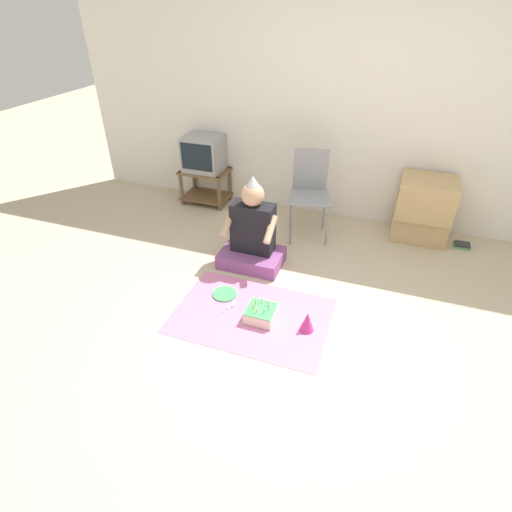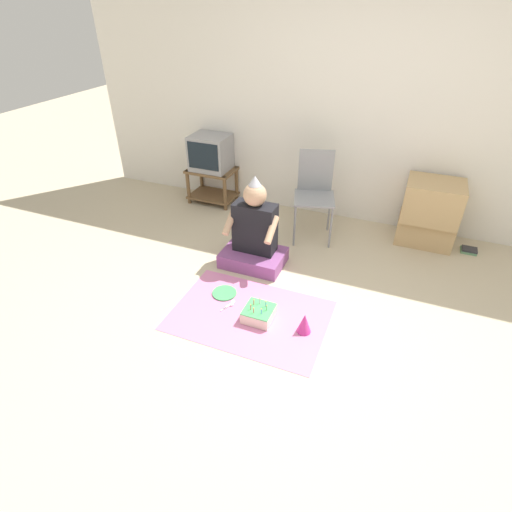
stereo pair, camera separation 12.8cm
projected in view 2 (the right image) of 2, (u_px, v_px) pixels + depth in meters
ground_plane at (291, 335)px, 3.11m from camera, size 16.00×16.00×0.00m
wall_back at (362, 105)px, 4.07m from camera, size 6.40×0.06×2.55m
tv_stand at (212, 182)px, 4.97m from camera, size 0.57×0.40×0.43m
tv at (211, 153)px, 4.76m from camera, size 0.45×0.39×0.41m
folding_chair at (315, 189)px, 4.13m from camera, size 0.50×0.50×0.91m
cardboard_box_stack at (430, 212)px, 4.08m from camera, size 0.56×0.46×0.68m
book_pile at (469, 250)px, 4.10m from camera, size 0.16×0.13×0.04m
person_seated at (254, 236)px, 3.78m from camera, size 0.59×0.42×0.90m
party_cloth at (250, 315)px, 3.30m from camera, size 1.27×0.88×0.01m
birthday_cake at (259, 313)px, 3.24m from camera, size 0.23×0.23×0.16m
party_hat_blue at (304, 323)px, 3.10m from camera, size 0.11×0.11×0.17m
paper_plate at (224, 293)px, 3.53m from camera, size 0.22×0.22×0.01m
plastic_spoon_near at (232, 303)px, 3.42m from camera, size 0.06×0.14×0.01m
plastic_spoon_far at (230, 305)px, 3.40m from camera, size 0.07×0.14×0.01m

